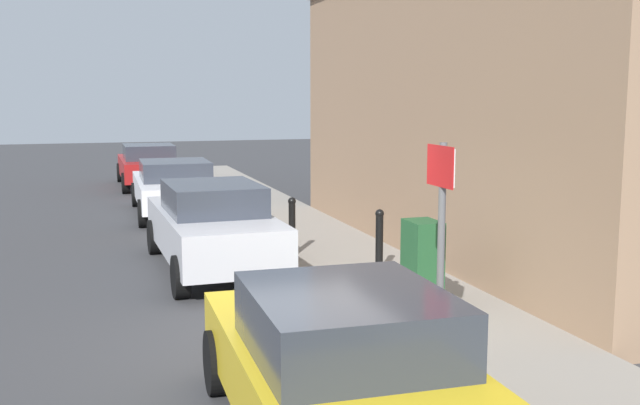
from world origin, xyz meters
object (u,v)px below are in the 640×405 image
object	(u,v)px
car_white	(175,186)
bollard_far_kerb	(292,225)
car_red	(149,165)
bollard_near_cabinet	(379,240)
car_yellow	(343,369)
street_sign	(441,216)
car_silver	(213,225)
utility_cabinet	(422,266)

from	to	relation	value
car_white	bollard_far_kerb	bearing A→B (deg)	-166.88
car_red	bollard_near_cabinet	world-z (taller)	car_red
car_white	bollard_near_cabinet	world-z (taller)	car_white
car_white	bollard_far_kerb	xyz separation A→B (m)	(1.31, -6.15, -0.00)
car_yellow	bollard_near_cabinet	bearing A→B (deg)	-23.88
car_yellow	street_sign	size ratio (longest dim) A/B	1.78
car_silver	car_white	xyz separation A→B (m)	(0.08, 6.16, -0.06)
car_white	street_sign	world-z (taller)	street_sign
bollard_near_cabinet	utility_cabinet	bearing A→B (deg)	-93.24
bollard_near_cabinet	car_yellow	bearing A→B (deg)	-115.11
car_silver	bollard_near_cabinet	bearing A→B (deg)	-127.90
car_silver	car_red	xyz separation A→B (m)	(-0.07, 12.20, -0.05)
street_sign	utility_cabinet	bearing A→B (deg)	70.21
bollard_far_kerb	street_sign	bearing A→B (deg)	-87.70
car_yellow	bollard_near_cabinet	distance (m)	5.61
car_yellow	car_silver	distance (m)	6.80
car_yellow	car_silver	size ratio (longest dim) A/B	0.93
bollard_near_cabinet	bollard_far_kerb	xyz separation A→B (m)	(-0.94, 1.73, 0.00)
utility_cabinet	car_white	bearing A→B (deg)	102.59
car_red	bollard_near_cabinet	xyz separation A→B (m)	(2.40, -13.92, -0.01)
car_yellow	bollard_far_kerb	world-z (taller)	car_yellow
car_yellow	car_white	xyz separation A→B (m)	(0.13, 12.96, -0.01)
car_silver	bollard_near_cabinet	world-z (taller)	car_silver
car_white	car_red	xyz separation A→B (m)	(-0.14, 6.04, 0.01)
car_red	utility_cabinet	world-z (taller)	car_red
car_white	car_red	bearing A→B (deg)	2.42
car_yellow	street_sign	xyz separation A→B (m)	(1.65, 1.57, 0.94)
car_red	bollard_near_cabinet	size ratio (longest dim) A/B	4.18
car_white	car_red	world-z (taller)	car_red
bollard_near_cabinet	bollard_far_kerb	world-z (taller)	same
car_white	utility_cabinet	size ratio (longest dim) A/B	3.86
car_yellow	bollard_far_kerb	bearing A→B (deg)	-10.73
utility_cabinet	bollard_far_kerb	bearing A→B (deg)	103.51
car_silver	bollard_far_kerb	world-z (taller)	car_silver
car_yellow	street_sign	distance (m)	2.46
bollard_near_cabinet	street_sign	distance (m)	3.72
car_silver	car_white	bearing A→B (deg)	-2.20
car_red	bollard_far_kerb	size ratio (longest dim) A/B	4.18
bollard_far_kerb	car_silver	bearing A→B (deg)	-179.78
car_silver	bollard_far_kerb	bearing A→B (deg)	-91.25
car_white	street_sign	xyz separation A→B (m)	(1.52, -11.39, 0.95)
utility_cabinet	bollard_far_kerb	world-z (taller)	utility_cabinet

